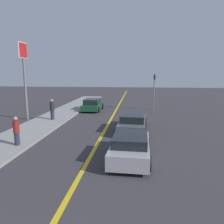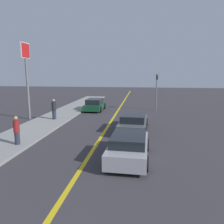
{
  "view_description": "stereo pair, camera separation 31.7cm",
  "coord_description": "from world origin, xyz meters",
  "px_view_note": "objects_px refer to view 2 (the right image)",
  "views": [
    {
      "loc": [
        2.19,
        -1.08,
        4.07
      ],
      "look_at": [
        0.7,
        12.17,
        1.65
      ],
      "focal_mm": 35.0,
      "sensor_mm": 36.0,
      "label": 1
    },
    {
      "loc": [
        2.5,
        -1.04,
        4.07
      ],
      "look_at": [
        0.7,
        12.17,
        1.65
      ],
      "focal_mm": 35.0,
      "sensor_mm": 36.0,
      "label": 2
    }
  ],
  "objects_px": {
    "car_far_distant": "(95,105)",
    "pedestrian_far_standing": "(17,130)",
    "car_near_right_lane": "(129,147)",
    "traffic_light": "(157,88)",
    "roadside_sign": "(26,66)",
    "car_ahead_center": "(133,122)",
    "pedestrian_by_sign": "(54,109)"
  },
  "relations": [
    {
      "from": "car_far_distant",
      "to": "pedestrian_far_standing",
      "type": "relative_size",
      "value": 2.5
    },
    {
      "from": "pedestrian_far_standing",
      "to": "car_ahead_center",
      "type": "bearing_deg",
      "value": 34.66
    },
    {
      "from": "car_ahead_center",
      "to": "car_far_distant",
      "type": "xyz_separation_m",
      "value": [
        -4.48,
        7.85,
        0.01
      ]
    },
    {
      "from": "traffic_light",
      "to": "car_near_right_lane",
      "type": "bearing_deg",
      "value": -98.61
    },
    {
      "from": "traffic_light",
      "to": "car_far_distant",
      "type": "bearing_deg",
      "value": -172.67
    },
    {
      "from": "pedestrian_far_standing",
      "to": "car_near_right_lane",
      "type": "bearing_deg",
      "value": -8.7
    },
    {
      "from": "car_ahead_center",
      "to": "pedestrian_by_sign",
      "type": "relative_size",
      "value": 2.69
    },
    {
      "from": "pedestrian_far_standing",
      "to": "pedestrian_by_sign",
      "type": "distance_m",
      "value": 6.64
    },
    {
      "from": "pedestrian_by_sign",
      "to": "car_ahead_center",
      "type": "bearing_deg",
      "value": -18.65
    },
    {
      "from": "car_near_right_lane",
      "to": "roadside_sign",
      "type": "xyz_separation_m",
      "value": [
        -9.25,
        7.94,
        3.99
      ]
    },
    {
      "from": "pedestrian_far_standing",
      "to": "traffic_light",
      "type": "distance_m",
      "value": 15.52
    },
    {
      "from": "car_ahead_center",
      "to": "traffic_light",
      "type": "relative_size",
      "value": 1.2
    },
    {
      "from": "car_far_distant",
      "to": "pedestrian_by_sign",
      "type": "relative_size",
      "value": 2.29
    },
    {
      "from": "roadside_sign",
      "to": "traffic_light",
      "type": "bearing_deg",
      "value": 27.91
    },
    {
      "from": "pedestrian_by_sign",
      "to": "roadside_sign",
      "type": "relative_size",
      "value": 0.26
    },
    {
      "from": "car_ahead_center",
      "to": "roadside_sign",
      "type": "bearing_deg",
      "value": 166.74
    },
    {
      "from": "car_ahead_center",
      "to": "roadside_sign",
      "type": "distance_m",
      "value": 10.44
    },
    {
      "from": "traffic_light",
      "to": "roadside_sign",
      "type": "xyz_separation_m",
      "value": [
        -11.36,
        -6.02,
        2.21
      ]
    },
    {
      "from": "pedestrian_by_sign",
      "to": "traffic_light",
      "type": "distance_m",
      "value": 11.06
    },
    {
      "from": "car_far_distant",
      "to": "car_ahead_center",
      "type": "bearing_deg",
      "value": -59.64
    },
    {
      "from": "car_ahead_center",
      "to": "pedestrian_far_standing",
      "type": "distance_m",
      "value": 7.59
    },
    {
      "from": "car_ahead_center",
      "to": "traffic_light",
      "type": "bearing_deg",
      "value": 79.28
    },
    {
      "from": "car_near_right_lane",
      "to": "car_ahead_center",
      "type": "height_order",
      "value": "car_near_right_lane"
    },
    {
      "from": "car_ahead_center",
      "to": "roadside_sign",
      "type": "xyz_separation_m",
      "value": [
        -9.26,
        2.67,
        4.0
      ]
    },
    {
      "from": "car_near_right_lane",
      "to": "roadside_sign",
      "type": "distance_m",
      "value": 12.82
    },
    {
      "from": "car_far_distant",
      "to": "pedestrian_far_standing",
      "type": "bearing_deg",
      "value": -97.6
    },
    {
      "from": "traffic_light",
      "to": "pedestrian_by_sign",
      "type": "bearing_deg",
      "value": -144.35
    },
    {
      "from": "pedestrian_far_standing",
      "to": "traffic_light",
      "type": "bearing_deg",
      "value": 57.34
    },
    {
      "from": "roadside_sign",
      "to": "car_far_distant",
      "type": "bearing_deg",
      "value": 47.22
    },
    {
      "from": "car_near_right_lane",
      "to": "pedestrian_far_standing",
      "type": "height_order",
      "value": "pedestrian_far_standing"
    },
    {
      "from": "car_far_distant",
      "to": "pedestrian_by_sign",
      "type": "xyz_separation_m",
      "value": [
        -2.34,
        -5.55,
        0.39
      ]
    },
    {
      "from": "car_near_right_lane",
      "to": "traffic_light",
      "type": "relative_size",
      "value": 1.03
    }
  ]
}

